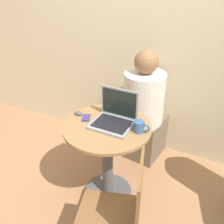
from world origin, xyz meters
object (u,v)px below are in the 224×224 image
object	(u,v)px
laptop	(114,117)
person_seated	(146,114)
cell_phone	(86,118)
chair_empty	(119,216)

from	to	relation	value
laptop	person_seated	xyz separation A→B (m)	(0.05, 0.65, -0.31)
laptop	person_seated	bearing A→B (deg)	85.46
laptop	person_seated	distance (m)	0.73
cell_phone	person_seated	bearing A→B (deg)	67.32
laptop	cell_phone	size ratio (longest dim) A/B	2.89
cell_phone	chair_empty	distance (m)	0.82
person_seated	chair_empty	bearing A→B (deg)	-78.38
laptop	cell_phone	xyz separation A→B (m)	(-0.24, -0.04, -0.05)
chair_empty	laptop	bearing A→B (deg)	117.72
cell_phone	chair_empty	size ratio (longest dim) A/B	0.12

